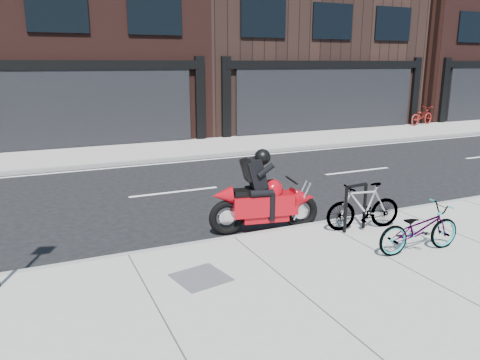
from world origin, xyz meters
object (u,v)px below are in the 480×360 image
bike_rack (356,203)px  utility_grate (201,277)px  bicycle_rear (363,206)px  motorcycle (269,198)px  bicycle_front (419,229)px  bicycle_far (422,116)px

bike_rack → utility_grate: size_ratio=1.25×
bicycle_rear → utility_grate: bearing=-67.9°
motorcycle → utility_grate: 2.77m
bicycle_front → bicycle_rear: (-0.14, 1.33, 0.04)m
bicycle_front → utility_grate: 3.87m
bike_rack → bicycle_front: 1.37m
bicycle_rear → motorcycle: (-1.57, 0.98, 0.10)m
utility_grate → bicycle_far: bearing=36.4°
motorcycle → bicycle_far: motorcycle is taller
bike_rack → bicycle_far: 17.65m
utility_grate → motorcycle: bearing=39.6°
bike_rack → utility_grate: (-3.47, -0.74, -0.54)m
motorcycle → utility_grate: motorcycle is taller
bicycle_front → utility_grate: bicycle_front is taller
bike_rack → motorcycle: 1.69m
bicycle_far → utility_grate: bearing=112.9°
bicycle_front → motorcycle: size_ratio=0.71×
bike_rack → bicycle_front: bearing=-75.9°
bicycle_front → bicycle_rear: size_ratio=1.04×
bike_rack → motorcycle: bearing=144.5°
bike_rack → bicycle_rear: (0.19, -0.00, -0.09)m
bicycle_far → utility_grate: 20.83m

